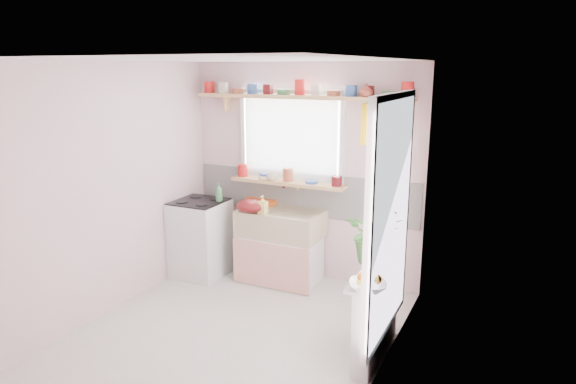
% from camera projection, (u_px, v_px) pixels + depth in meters
% --- Properties ---
extents(room, '(3.20, 3.20, 3.20)m').
position_uv_depth(room, '(335.00, 180.00, 4.99)').
color(room, beige).
rests_on(room, ground).
extents(sink_unit, '(0.95, 0.65, 1.11)m').
position_uv_depth(sink_unit, '(281.00, 245.00, 5.93)').
color(sink_unit, white).
rests_on(sink_unit, ground).
extents(cooker, '(0.58, 0.58, 0.93)m').
position_uv_depth(cooker, '(200.00, 238.00, 6.11)').
color(cooker, white).
rests_on(cooker, ground).
extents(radiator_ledge, '(0.22, 0.95, 0.78)m').
position_uv_depth(radiator_ledge, '(376.00, 313.00, 4.37)').
color(radiator_ledge, white).
rests_on(radiator_ledge, ground).
extents(windowsill, '(1.40, 0.22, 0.04)m').
position_uv_depth(windowsill, '(288.00, 183.00, 5.93)').
color(windowsill, tan).
rests_on(windowsill, room).
extents(pine_shelf, '(2.52, 0.24, 0.04)m').
position_uv_depth(pine_shelf, '(300.00, 97.00, 5.62)').
color(pine_shelf, tan).
rests_on(pine_shelf, room).
extents(shelf_crockery, '(2.47, 0.11, 0.12)m').
position_uv_depth(shelf_crockery, '(298.00, 90.00, 5.61)').
color(shelf_crockery, red).
rests_on(shelf_crockery, pine_shelf).
extents(sill_crockery, '(1.35, 0.11, 0.12)m').
position_uv_depth(sill_crockery, '(288.00, 176.00, 5.91)').
color(sill_crockery, red).
rests_on(sill_crockery, windowsill).
extents(dish_tray, '(0.45, 0.38, 0.04)m').
position_uv_depth(dish_tray, '(260.00, 201.00, 6.17)').
color(dish_tray, '#F85B16').
rests_on(dish_tray, sink_unit).
extents(colander, '(0.39, 0.39, 0.15)m').
position_uv_depth(colander, '(251.00, 206.00, 5.76)').
color(colander, maroon).
rests_on(colander, sink_unit).
extents(jade_plant, '(0.52, 0.47, 0.53)m').
position_uv_depth(jade_plant, '(375.00, 234.00, 4.42)').
color(jade_plant, '#336A2A').
rests_on(jade_plant, radiator_ledge).
extents(fruit_bowl, '(0.36, 0.36, 0.07)m').
position_uv_depth(fruit_bowl, '(367.00, 286.00, 3.91)').
color(fruit_bowl, silver).
rests_on(fruit_bowl, radiator_ledge).
extents(herb_pot, '(0.14, 0.11, 0.23)m').
position_uv_depth(herb_pot, '(391.00, 249.00, 4.49)').
color(herb_pot, '#2C6428').
rests_on(herb_pot, radiator_ledge).
extents(soap_bottle_sink, '(0.09, 0.10, 0.21)m').
position_uv_depth(soap_bottle_sink, '(263.00, 205.00, 5.69)').
color(soap_bottle_sink, '#F6DF6D').
rests_on(soap_bottle_sink, sink_unit).
extents(sill_cup, '(0.14, 0.14, 0.10)m').
position_uv_depth(sill_cup, '(272.00, 176.00, 5.95)').
color(sill_cup, white).
rests_on(sill_cup, windowsill).
extents(sill_bowl, '(0.22, 0.22, 0.06)m').
position_uv_depth(sill_bowl, '(267.00, 175.00, 6.10)').
color(sill_bowl, '#364FB0').
rests_on(sill_bowl, windowsill).
extents(shelf_vase, '(0.13, 0.13, 0.14)m').
position_uv_depth(shelf_vase, '(366.00, 90.00, 5.23)').
color(shelf_vase, brown).
rests_on(shelf_vase, pine_shelf).
extents(cooker_bottle, '(0.08, 0.08, 0.21)m').
position_uv_depth(cooker_bottle, '(219.00, 192.00, 5.97)').
color(cooker_bottle, '#448951').
rests_on(cooker_bottle, cooker).
extents(fruit, '(0.20, 0.14, 0.10)m').
position_uv_depth(fruit, '(369.00, 279.00, 3.90)').
color(fruit, orange).
rests_on(fruit, fruit_bowl).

